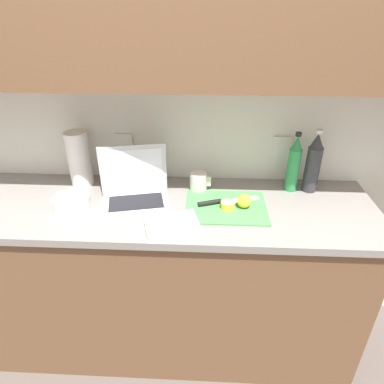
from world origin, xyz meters
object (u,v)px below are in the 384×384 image
Objects in this scene: knife at (218,202)px; lemon_half_cut at (227,205)px; cutting_board at (226,207)px; paper_towel_roll at (79,159)px; measuring_cup at (198,182)px; bowl_white at (71,203)px; bottle_oil_tall at (313,164)px; lemon_whole_beside at (244,201)px; laptop at (135,190)px; bottle_green_soda at (294,164)px.

lemon_half_cut is at bearing -59.89° from knife.
cutting_board is 0.77m from paper_towel_roll.
cutting_board is at bearing -15.43° from paper_towel_roll.
measuring_cup is 0.61m from bowl_white.
knife is at bearing 139.93° from lemon_half_cut.
lemon_half_cut is 0.48m from bottle_oil_tall.
knife is 0.67m from bowl_white.
lemon_whole_beside reaches higher than cutting_board.
measuring_cup is at bearing 127.23° from lemon_half_cut.
measuring_cup is (0.29, 0.12, -0.02)m from laptop.
bottle_oil_tall reaches higher than lemon_whole_beside.
bottle_oil_tall is 1.13× the size of paper_towel_roll.
knife is 0.50m from bottle_oil_tall.
knife is at bearing 5.57° from bowl_white.
lemon_whole_beside is 0.40m from bottle_oil_tall.
laptop is 0.77m from bottle_green_soda.
bottle_oil_tall is at bearing 2.58° from measuring_cup.
laptop is at bearing 174.70° from cutting_board.
bottle_green_soda is 0.09m from bottle_oil_tall.
laptop is at bearing -156.86° from measuring_cup.
bottle_oil_tall is at bearing -0.00° from bottle_green_soda.
bottle_green_soda is (0.25, 0.19, 0.10)m from lemon_whole_beside.
laptop is 0.86m from bottle_oil_tall.
knife is at bearing -159.43° from bottle_oil_tall.
bottle_green_soda is at bearing 29.88° from cutting_board.
bowl_white is 0.60× the size of paper_towel_roll.
lemon_whole_beside is 0.22× the size of bottle_green_soda.
bowl_white is 0.27m from paper_towel_roll.
bowl_white is (-1.03, -0.24, -0.11)m from bottle_green_soda.
lemon_half_cut reaches higher than knife.
cutting_board is 0.04m from knife.
paper_towel_roll is at bearing 164.57° from cutting_board.
bowl_white is (-0.70, -0.05, 0.03)m from cutting_board.
bottle_green_soda is 1.79× the size of bowl_white.
measuring_cup is at bearing 128.72° from cutting_board.
knife is at bearing -154.85° from bottle_green_soda.
knife is at bearing -14.81° from paper_towel_roll.
knife is 4.73× the size of lemon_half_cut.
bowl_white is at bearing -175.54° from laptop.
knife is 2.78× the size of measuring_cup.
knife is at bearing 169.20° from lemon_whole_beside.
lemon_half_cut is at bearing -147.44° from bottle_green_soda.
bottle_oil_tall reaches higher than laptop.
paper_towel_roll reaches higher than laptop.
cutting_board is 0.48m from bottle_oil_tall.
laptop is at bearing 157.02° from knife.
laptop reaches higher than bowl_white.
bottle_oil_tall is 0.56m from measuring_cup.
paper_towel_roll reaches higher than lemon_whole_beside.
laptop reaches higher than knife.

